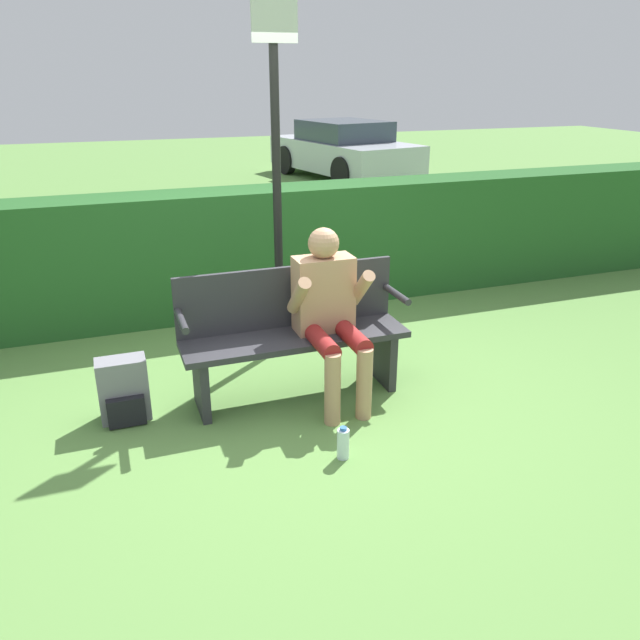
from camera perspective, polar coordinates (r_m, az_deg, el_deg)
name	(u,v)px	position (r m, az deg, el deg)	size (l,w,h in m)	color
ground_plane	(296,395)	(4.66, -2.17, -6.89)	(40.00, 40.00, 0.00)	#5B8942
hedge_back	(235,252)	(6.19, -7.74, 6.21)	(12.00, 0.55, 1.20)	#235623
park_bench	(293,332)	(4.51, -2.50, -1.09)	(1.63, 0.43, 0.94)	#2D2D33
person_seated	(329,308)	(4.38, 0.84, 1.15)	(0.55, 0.66, 1.24)	tan
backpack	(124,391)	(4.47, -17.50, -6.24)	(0.33, 0.25, 0.44)	slate
water_bottle	(343,443)	(3.92, 2.12, -11.21)	(0.08, 0.08, 0.22)	silver
signpost	(277,162)	(5.01, -4.00, 14.20)	(0.34, 0.09, 2.79)	black
parked_car	(344,150)	(14.55, 2.19, 15.25)	(2.48, 4.11, 1.25)	#B7BCC6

